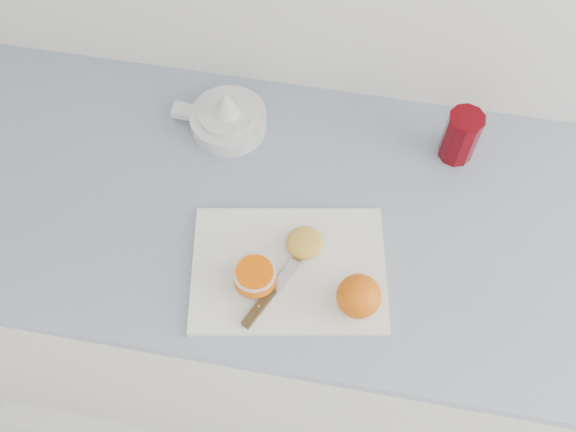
{
  "coord_description": "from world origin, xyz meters",
  "views": [
    {
      "loc": [
        0.04,
        1.08,
        1.94
      ],
      "look_at": [
        -0.06,
        1.64,
        0.96
      ],
      "focal_mm": 40.0,
      "sensor_mm": 36.0,
      "label": 1
    }
  ],
  "objects_px": {
    "cutting_board": "(289,269)",
    "citrus_juicer": "(227,118)",
    "counter": "(323,301)",
    "red_tumbler": "(460,138)",
    "half_orange": "(255,277)"
  },
  "relations": [
    {
      "from": "cutting_board",
      "to": "citrus_juicer",
      "type": "height_order",
      "value": "citrus_juicer"
    },
    {
      "from": "citrus_juicer",
      "to": "red_tumbler",
      "type": "xyz_separation_m",
      "value": [
        0.46,
        0.01,
        0.02
      ]
    },
    {
      "from": "cutting_board",
      "to": "red_tumbler",
      "type": "height_order",
      "value": "red_tumbler"
    },
    {
      "from": "counter",
      "to": "red_tumbler",
      "type": "xyz_separation_m",
      "value": [
        0.22,
        0.18,
        0.5
      ]
    },
    {
      "from": "counter",
      "to": "half_orange",
      "type": "xyz_separation_m",
      "value": [
        -0.12,
        -0.17,
        0.48
      ]
    },
    {
      "from": "counter",
      "to": "cutting_board",
      "type": "distance_m",
      "value": 0.47
    },
    {
      "from": "red_tumbler",
      "to": "half_orange",
      "type": "bearing_deg",
      "value": -133.34
    },
    {
      "from": "citrus_juicer",
      "to": "red_tumbler",
      "type": "distance_m",
      "value": 0.46
    },
    {
      "from": "half_orange",
      "to": "red_tumbler",
      "type": "distance_m",
      "value": 0.49
    },
    {
      "from": "cutting_board",
      "to": "citrus_juicer",
      "type": "distance_m",
      "value": 0.35
    },
    {
      "from": "red_tumbler",
      "to": "citrus_juicer",
      "type": "bearing_deg",
      "value": -178.14
    },
    {
      "from": "counter",
      "to": "cutting_board",
      "type": "relative_size",
      "value": 7.07
    },
    {
      "from": "counter",
      "to": "red_tumbler",
      "type": "height_order",
      "value": "red_tumbler"
    },
    {
      "from": "counter",
      "to": "half_orange",
      "type": "height_order",
      "value": "half_orange"
    },
    {
      "from": "counter",
      "to": "citrus_juicer",
      "type": "xyz_separation_m",
      "value": [
        -0.24,
        0.16,
        0.47
      ]
    }
  ]
}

